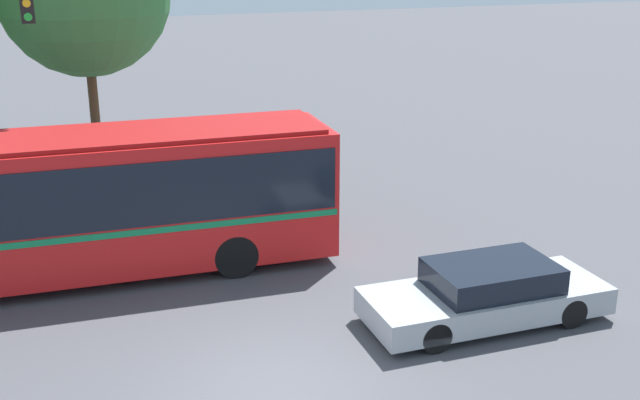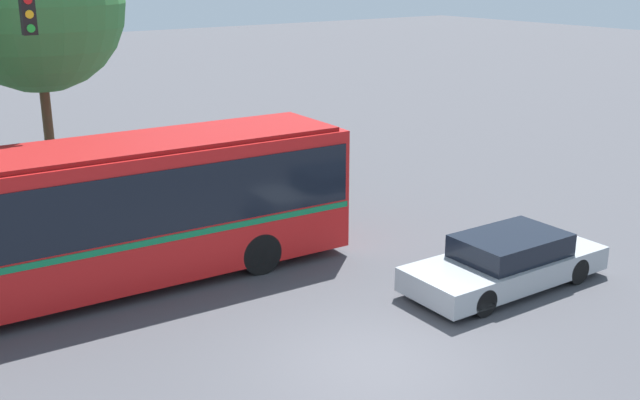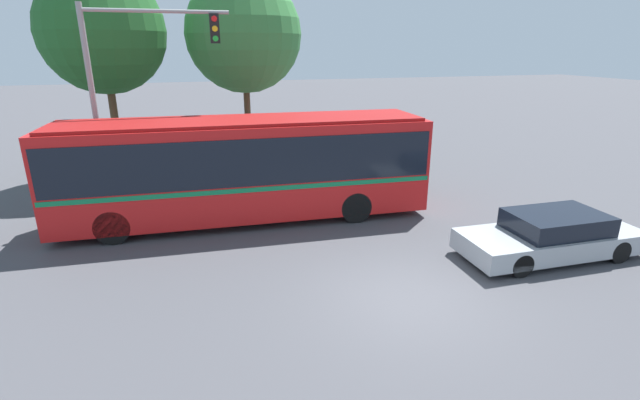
{
  "view_description": "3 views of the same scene",
  "coord_description": "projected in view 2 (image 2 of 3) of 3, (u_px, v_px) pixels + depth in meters",
  "views": [
    {
      "loc": [
        -3.37,
        -10.98,
        7.21
      ],
      "look_at": [
        3.03,
        5.95,
        1.17
      ],
      "focal_mm": 43.61,
      "sensor_mm": 36.0,
      "label": 1
    },
    {
      "loc": [
        -7.92,
        -9.47,
        6.95
      ],
      "look_at": [
        3.07,
        5.9,
        1.07
      ],
      "focal_mm": 42.69,
      "sensor_mm": 36.0,
      "label": 2
    },
    {
      "loc": [
        -4.45,
        -8.03,
        5.35
      ],
      "look_at": [
        -1.15,
        3.01,
        1.48
      ],
      "focal_mm": 25.66,
      "sensor_mm": 36.0,
      "label": 3
    }
  ],
  "objects": [
    {
      "name": "sedan_foreground",
      "position": [
        507.0,
        262.0,
        17.0
      ],
      "size": [
        4.93,
        1.96,
        1.2
      ],
      "rotation": [
        0.0,
        0.0,
        3.12
      ],
      "color": "#9EA3A8",
      "rests_on": "ground"
    },
    {
      "name": "city_bus",
      "position": [
        99.0,
        209.0,
        16.5
      ],
      "size": [
        11.63,
        3.13,
        3.25
      ],
      "rotation": [
        0.0,
        0.0,
        3.09
      ],
      "color": "red",
      "rests_on": "ground"
    },
    {
      "name": "ground_plane",
      "position": [
        371.0,
        364.0,
        13.82
      ],
      "size": [
        140.0,
        140.0,
        0.0
      ],
      "primitive_type": "plane",
      "color": "#444449"
    },
    {
      "name": "flowering_hedge",
      "position": [
        127.0,
        191.0,
        21.55
      ],
      "size": [
        6.36,
        1.18,
        1.59
      ],
      "color": "#286028",
      "rests_on": "ground"
    },
    {
      "name": "street_tree_centre",
      "position": [
        35.0,
        4.0,
        21.62
      ],
      "size": [
        5.07,
        5.07,
        8.41
      ],
      "color": "brown",
      "rests_on": "ground"
    }
  ]
}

